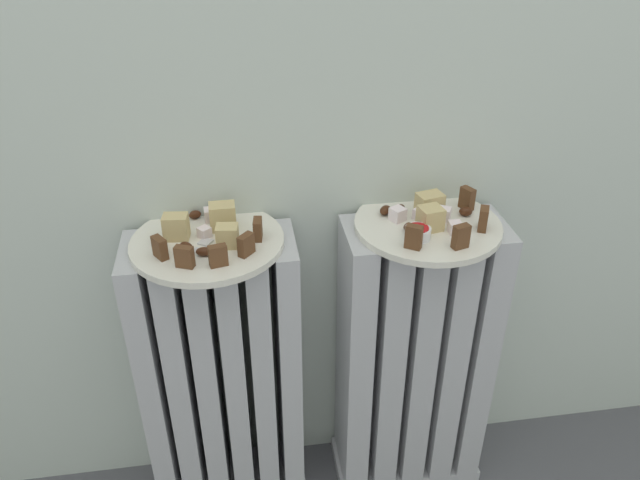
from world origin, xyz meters
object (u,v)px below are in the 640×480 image
at_px(plate_right, 427,225).
at_px(jam_bowl_right, 418,232).
at_px(radiator_left, 223,382).
at_px(radiator_right, 413,362).
at_px(fork, 196,249).
at_px(plate_left, 207,242).

relative_size(plate_right, jam_bowl_right, 5.88).
height_order(radiator_left, plate_right, plate_right).
xyz_separation_m(radiator_right, fork, (-0.42, -0.03, 0.34)).
distance_m(radiator_right, plate_right, 0.33).
xyz_separation_m(radiator_right, jam_bowl_right, (-0.03, -0.05, 0.35)).
bearing_deg(radiator_right, radiator_left, -180.00).
bearing_deg(plate_left, plate_right, 0.00).
bearing_deg(fork, plate_right, 4.76).
xyz_separation_m(radiator_right, plate_right, (0.00, 0.00, 0.33)).
height_order(radiator_right, plate_right, plate_right).
height_order(radiator_right, jam_bowl_right, jam_bowl_right).
relative_size(radiator_right, fork, 7.63).
relative_size(plate_right, fork, 3.17).
relative_size(radiator_right, plate_left, 2.41).
xyz_separation_m(plate_left, jam_bowl_right, (0.36, -0.05, 0.02)).
distance_m(radiator_left, fork, 0.34).
xyz_separation_m(plate_left, fork, (-0.02, -0.03, 0.01)).
distance_m(plate_right, fork, 0.42).
height_order(radiator_left, fork, fork).
height_order(radiator_right, fork, fork).
relative_size(radiator_left, plate_right, 2.41).
bearing_deg(jam_bowl_right, fork, 177.50).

